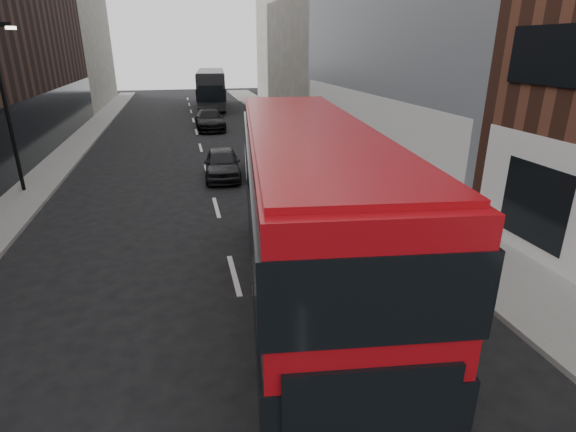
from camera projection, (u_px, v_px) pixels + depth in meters
sidewalk_right at (315, 144)px, 30.13m from camera, size 3.00×80.00×0.15m
sidewalk_left at (65, 157)px, 26.77m from camera, size 2.00×80.00×0.15m
building_victorian at (299, 10)px, 44.85m from camera, size 6.50×24.00×21.00m
building_left_mid at (3, 33)px, 28.10m from camera, size 5.00×24.00×14.00m
building_left_far at (75, 44)px, 48.29m from camera, size 5.00×20.00×13.00m
street_lamp at (6, 98)px, 18.90m from camera, size 1.06×0.22×7.00m
red_bus at (306, 211)px, 10.63m from camera, size 4.20×11.75×4.66m
grey_bus at (212, 88)px, 47.58m from camera, size 3.81×12.16×3.87m
car_a at (222, 163)px, 22.58m from camera, size 2.03×4.42×1.47m
car_b at (259, 160)px, 23.38m from camera, size 1.98×4.30×1.37m
car_c at (210, 120)px, 35.71m from camera, size 2.21×5.34×1.54m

